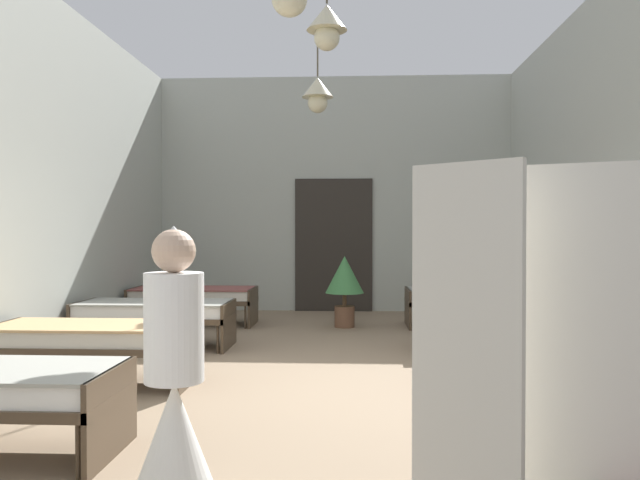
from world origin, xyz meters
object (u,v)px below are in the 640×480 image
(bed_left_row_3, at_px, (155,312))
(bed_right_row_3, at_px, (498,315))
(bed_right_row_2, at_px, (546,342))
(bed_left_row_4, at_px, (194,296))
(privacy_screen, at_px, (587,407))
(bed_right_row_4, at_px, (470,298))
(nurse_mid_aisle, at_px, (174,415))
(bed_left_row_2, at_px, (92,338))
(bed_right_row_1, at_px, (640,397))
(potted_plant, at_px, (345,280))

(bed_left_row_3, distance_m, bed_right_row_3, 4.24)
(bed_right_row_2, relative_size, bed_left_row_4, 1.00)
(privacy_screen, bearing_deg, bed_right_row_3, 101.79)
(privacy_screen, bearing_deg, bed_right_row_4, 104.25)
(privacy_screen, bearing_deg, nurse_mid_aisle, 173.67)
(bed_left_row_3, relative_size, bed_right_row_4, 1.00)
(bed_left_row_2, height_order, bed_right_row_2, same)
(bed_right_row_1, height_order, bed_right_row_4, same)
(bed_right_row_4, distance_m, nurse_mid_aisle, 7.04)
(nurse_mid_aisle, bearing_deg, bed_left_row_4, 62.68)
(bed_left_row_3, bearing_deg, bed_right_row_3, 0.00)
(bed_right_row_2, relative_size, nurse_mid_aisle, 1.28)
(bed_right_row_1, xyz_separation_m, nurse_mid_aisle, (-2.66, -0.82, 0.09))
(bed_right_row_4, bearing_deg, bed_left_row_3, -155.86)
(bed_left_row_2, relative_size, nurse_mid_aisle, 1.28)
(bed_right_row_3, relative_size, potted_plant, 1.76)
(bed_right_row_3, height_order, bed_left_row_4, same)
(bed_left_row_2, bearing_deg, bed_right_row_3, 24.14)
(potted_plant, bearing_deg, bed_left_row_4, 176.71)
(bed_right_row_1, xyz_separation_m, bed_left_row_2, (-4.24, 1.90, 0.00))
(potted_plant, bearing_deg, bed_left_row_3, -143.03)
(bed_left_row_4, xyz_separation_m, potted_plant, (2.34, -0.13, 0.27))
(bed_left_row_4, xyz_separation_m, nurse_mid_aisle, (1.58, -6.52, 0.09))
(privacy_screen, bearing_deg, bed_left_row_2, 153.75)
(bed_left_row_2, relative_size, bed_right_row_3, 1.00)
(bed_right_row_1, bearing_deg, bed_left_row_4, 126.64)
(bed_left_row_2, bearing_deg, bed_left_row_3, 90.00)
(bed_left_row_3, distance_m, nurse_mid_aisle, 4.88)
(bed_right_row_4, relative_size, nurse_mid_aisle, 1.28)
(nurse_mid_aisle, xyz_separation_m, potted_plant, (0.77, 6.39, 0.18))
(bed_right_row_4, relative_size, privacy_screen, 1.12)
(bed_left_row_3, relative_size, bed_left_row_4, 1.00)
(nurse_mid_aisle, bearing_deg, bed_left_row_3, 67.93)
(bed_left_row_3, xyz_separation_m, potted_plant, (2.34, 1.77, 0.27))
(bed_left_row_2, distance_m, bed_right_row_4, 5.69)
(bed_left_row_4, bearing_deg, potted_plant, -3.29)
(bed_left_row_2, height_order, nurse_mid_aisle, nurse_mid_aisle)
(bed_right_row_3, bearing_deg, privacy_screen, -99.75)
(bed_right_row_4, distance_m, privacy_screen, 7.50)
(bed_left_row_2, height_order, privacy_screen, privacy_screen)
(bed_left_row_4, height_order, potted_plant, potted_plant)
(bed_left_row_2, xyz_separation_m, privacy_screen, (3.29, -3.63, 0.41))
(bed_left_row_4, bearing_deg, privacy_screen, -66.11)
(bed_right_row_1, height_order, bed_left_row_2, same)
(bed_left_row_3, height_order, bed_right_row_3, same)
(bed_right_row_2, distance_m, bed_left_row_3, 4.65)
(bed_left_row_2, xyz_separation_m, nurse_mid_aisle, (1.58, -2.72, 0.09))
(bed_right_row_3, xyz_separation_m, bed_right_row_4, (0.00, 1.90, 0.00))
(bed_left_row_3, xyz_separation_m, bed_right_row_3, (4.24, 0.00, 0.00))
(bed_right_row_1, xyz_separation_m, bed_right_row_2, (0.00, 1.90, 0.00))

